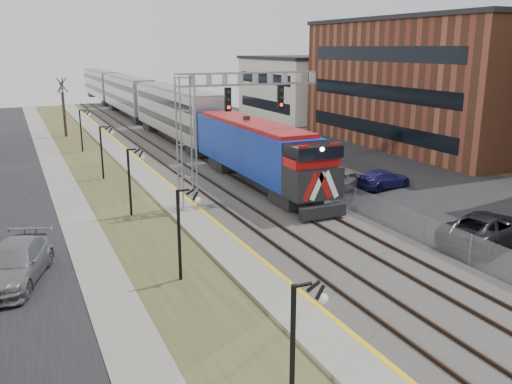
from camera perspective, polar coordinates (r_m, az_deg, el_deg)
sidewalk at (r=38.99m, az=-19.39°, el=-0.06°), size 2.00×120.00×0.08m
grass_median at (r=39.32m, az=-15.05°, el=0.39°), size 4.00×120.00×0.06m
platform at (r=39.86m, az=-10.82°, el=0.97°), size 2.00×120.00×0.24m
ballast_bed at (r=41.26m, az=-4.07°, el=1.65°), size 8.00×120.00×0.20m
parking_lot at (r=46.70m, az=9.89°, el=2.94°), size 16.00×120.00×0.04m
platform_edge at (r=40.03m, az=-9.60°, el=1.27°), size 0.24×120.00×0.01m
track_near at (r=40.59m, az=-6.72°, el=1.62°), size 1.58×120.00×0.15m
track_far at (r=41.75m, az=-2.14°, el=2.08°), size 1.58×120.00×0.15m
train at (r=71.27m, az=-11.97°, el=9.30°), size 3.00×85.85×5.33m
signal_gantry at (r=32.86m, az=-4.52°, el=7.94°), size 9.00×1.07×8.15m
lampposts at (r=23.06m, az=-8.30°, el=-4.40°), size 0.14×62.14×4.00m
fence at (r=42.71m, az=1.21°, el=3.11°), size 0.04×120.00×1.60m
car_lot_c at (r=29.46m, az=23.23°, el=-3.60°), size 6.43×4.23×1.64m
car_lot_d at (r=38.86m, az=13.20°, el=1.27°), size 4.68×2.54×1.29m
car_lot_e at (r=37.72m, az=9.32°, el=1.20°), size 4.59×2.79×1.46m
car_lot_f at (r=53.09m, az=2.28°, el=5.45°), size 5.05×2.43×1.60m
car_street_b at (r=25.00m, az=-24.13°, el=-6.97°), size 3.90×6.00×1.62m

